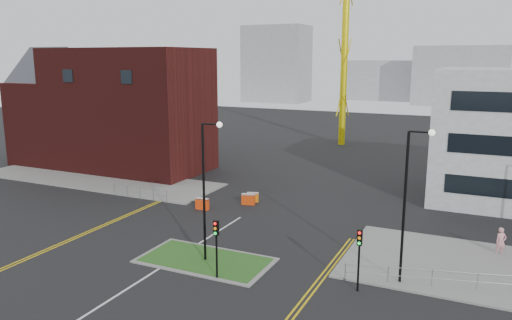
{
  "coord_description": "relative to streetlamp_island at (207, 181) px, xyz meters",
  "views": [
    {
      "loc": [
        17.87,
        -18.16,
        13.0
      ],
      "look_at": [
        1.48,
        16.9,
        5.0
      ],
      "focal_mm": 35.0,
      "sensor_mm": 36.0,
      "label": 1
    }
  ],
  "objects": [
    {
      "name": "streetlamp_island",
      "position": [
        0.0,
        0.0,
        0.0
      ],
      "size": [
        1.46,
        0.36,
        9.18
      ],
      "color": "black",
      "rests_on": "ground"
    },
    {
      "name": "railing_left",
      "position": [
        -13.22,
        10.0,
        -4.67
      ],
      "size": [
        6.05,
        0.05,
        1.1
      ],
      "color": "gray",
      "rests_on": "ground"
    },
    {
      "name": "barrier_right",
      "position": [
        -3.22,
        13.5,
        -4.93
      ],
      "size": [
        1.11,
        0.65,
        0.88
      ],
      "color": "orange",
      "rests_on": "ground"
    },
    {
      "name": "yellow_left_b",
      "position": [
        -10.92,
        2.0,
        -5.41
      ],
      "size": [
        0.12,
        24.0,
        0.01
      ],
      "primitive_type": "cube",
      "color": "gold",
      "rests_on": "ground"
    },
    {
      "name": "yellow_right_a",
      "position": [
        7.28,
        -2.0,
        -5.41
      ],
      "size": [
        0.12,
        20.0,
        0.01
      ],
      "primitive_type": "cube",
      "color": "gold",
      "rests_on": "ground"
    },
    {
      "name": "streetlamp_right_near",
      "position": [
        12.0,
        2.0,
        0.0
      ],
      "size": [
        1.46,
        0.36,
        9.18
      ],
      "color": "black",
      "rests_on": "ground"
    },
    {
      "name": "yellow_right_b",
      "position": [
        7.58,
        -2.0,
        -5.41
      ],
      "size": [
        0.12,
        20.0,
        0.01
      ],
      "primitive_type": "cube",
      "color": "gold",
      "rests_on": "ground"
    },
    {
      "name": "barrier_left",
      "position": [
        -3.22,
        12.56,
        -4.87
      ],
      "size": [
        1.23,
        0.6,
        0.99
      ],
      "color": "#E03E0C",
      "rests_on": "ground"
    },
    {
      "name": "island_kerb",
      "position": [
        -0.22,
        0.0,
        -5.37
      ],
      "size": [
        8.6,
        4.6,
        0.08
      ],
      "primitive_type": "cube",
      "color": "slate",
      "rests_on": "ground"
    },
    {
      "name": "centre_line",
      "position": [
        -2.22,
        -6.0,
        -5.41
      ],
      "size": [
        0.15,
        30.0,
        0.01
      ],
      "primitive_type": "cube",
      "color": "silver",
      "rests_on": "ground"
    },
    {
      "name": "brick_building",
      "position": [
        -25.19,
        20.0,
        1.44
      ],
      "size": [
        24.2,
        10.07,
        14.24
      ],
      "color": "#401210",
      "rests_on": "ground"
    },
    {
      "name": "yellow_left_a",
      "position": [
        -11.22,
        2.0,
        -5.41
      ],
      "size": [
        0.12,
        24.0,
        0.01
      ],
      "primitive_type": "cube",
      "color": "gold",
      "rests_on": "ground"
    },
    {
      "name": "pavement_left",
      "position": [
        -22.22,
        14.0,
        -5.35
      ],
      "size": [
        28.0,
        8.0,
        0.12
      ],
      "primitive_type": "cube",
      "color": "slate",
      "rests_on": "ground"
    },
    {
      "name": "traffic_light_island",
      "position": [
        1.78,
        -2.02,
        -2.85
      ],
      "size": [
        0.28,
        0.33,
        3.65
      ],
      "color": "black",
      "rests_on": "ground"
    },
    {
      "name": "grass_island",
      "position": [
        -0.22,
        0.0,
        -5.35
      ],
      "size": [
        8.0,
        4.0,
        0.12
      ],
      "primitive_type": "cube",
      "color": "#25551C",
      "rests_on": "ground"
    },
    {
      "name": "ground",
      "position": [
        -2.22,
        -8.0,
        -5.41
      ],
      "size": [
        200.0,
        200.0,
        0.0
      ],
      "primitive_type": "plane",
      "color": "black",
      "rests_on": "ground"
    },
    {
      "name": "skyline_d",
      "position": [
        -10.22,
        132.0,
        0.59
      ],
      "size": [
        30.0,
        12.0,
        12.0
      ],
      "primitive_type": "cube",
      "color": "gray",
      "rests_on": "ground"
    },
    {
      "name": "skyline_a",
      "position": [
        -42.22,
        112.0,
        5.59
      ],
      "size": [
        18.0,
        12.0,
        22.0
      ],
      "primitive_type": "cube",
      "color": "gray",
      "rests_on": "ground"
    },
    {
      "name": "skyline_b",
      "position": [
        7.78,
        122.0,
        2.59
      ],
      "size": [
        24.0,
        12.0,
        16.0
      ],
      "primitive_type": "cube",
      "color": "gray",
      "rests_on": "ground"
    },
    {
      "name": "pedestrian",
      "position": [
        17.14,
        9.16,
        -4.45
      ],
      "size": [
        0.84,
        0.73,
        1.92
      ],
      "primitive_type": "imported",
      "rotation": [
        0.0,
        0.0,
        0.48
      ],
      "color": "pink",
      "rests_on": "ground"
    },
    {
      "name": "barrier_mid",
      "position": [
        -6.22,
        9.57,
        -4.87
      ],
      "size": [
        1.19,
        0.4,
        1.0
      ],
      "color": "#F03E0D",
      "rests_on": "ground"
    },
    {
      "name": "traffic_light_right",
      "position": [
        9.78,
        -0.02,
        -2.85
      ],
      "size": [
        0.28,
        0.33,
        3.65
      ],
      "color": "black",
      "rests_on": "ground"
    }
  ]
}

